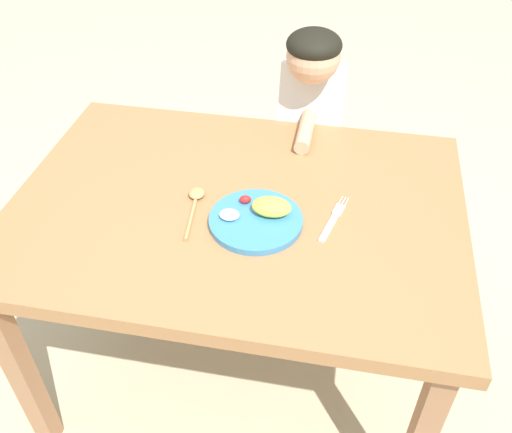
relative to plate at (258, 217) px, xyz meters
name	(u,v)px	position (x,y,z in m)	size (l,w,h in m)	color
ground_plane	(241,365)	(-0.07, 0.07, -0.75)	(8.00, 8.00, 0.00)	#BBB292
dining_table	(237,225)	(-0.07, 0.07, -0.10)	(1.19, 0.86, 0.74)	#A27045
plate	(258,217)	(0.00, 0.00, 0.00)	(0.24, 0.24, 0.06)	#3C84C0
fork	(333,220)	(0.19, 0.04, -0.01)	(0.06, 0.19, 0.01)	silver
spoon	(195,200)	(-0.18, 0.05, -0.01)	(0.05, 0.20, 0.02)	tan
person	(308,154)	(0.07, 0.58, -0.19)	(0.21, 0.37, 1.04)	#4B395D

